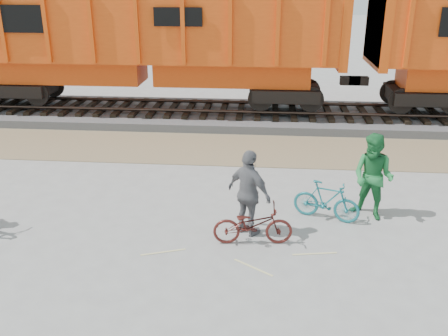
{
  "coord_description": "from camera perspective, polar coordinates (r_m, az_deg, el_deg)",
  "views": [
    {
      "loc": [
        0.95,
        -9.28,
        5.18
      ],
      "look_at": [
        0.01,
        1.5,
        0.94
      ],
      "focal_mm": 40.0,
      "sensor_mm": 36.0,
      "label": 1
    }
  ],
  "objects": [
    {
      "name": "track",
      "position": [
        18.9,
        1.94,
        6.99
      ],
      "size": [
        120.0,
        2.6,
        0.24
      ],
      "color": "black",
      "rests_on": "ballast_bed"
    },
    {
      "name": "person_man",
      "position": [
        11.49,
        16.67,
        -0.99
      ],
      "size": [
        1.2,
        1.16,
        1.95
      ],
      "primitive_type": "imported",
      "rotation": [
        0.0,
        0.0,
        -0.63
      ],
      "color": "#22793B",
      "rests_on": "ground"
    },
    {
      "name": "person_woman",
      "position": [
        10.32,
        2.89,
        -2.92
      ],
      "size": [
        1.14,
        1.04,
        1.87
      ],
      "primitive_type": "imported",
      "rotation": [
        0.0,
        0.0,
        2.47
      ],
      "color": "slate",
      "rests_on": "ground"
    },
    {
      "name": "hopper_car_center",
      "position": [
        18.91,
        -8.68,
        14.59
      ],
      "size": [
        14.0,
        3.13,
        4.65
      ],
      "color": "black",
      "rests_on": "track"
    },
    {
      "name": "bicycle_teal",
      "position": [
        11.35,
        11.63,
        -3.69
      ],
      "size": [
        1.55,
        0.9,
        0.9
      ],
      "primitive_type": "imported",
      "rotation": [
        0.0,
        0.0,
        1.23
      ],
      "color": "#1D727A",
      "rests_on": "ground"
    },
    {
      "name": "bicycle_maroon",
      "position": [
        10.18,
        3.31,
        -6.48
      ],
      "size": [
        1.66,
        0.71,
        0.85
      ],
      "primitive_type": "imported",
      "rotation": [
        0.0,
        0.0,
        1.66
      ],
      "color": "#4F1B17",
      "rests_on": "ground"
    },
    {
      "name": "gravel_strip",
      "position": [
        15.68,
        1.21,
        2.17
      ],
      "size": [
        120.0,
        3.0,
        0.02
      ],
      "primitive_type": "cube",
      "color": "#8E7558",
      "rests_on": "ground"
    },
    {
      "name": "ballast_bed",
      "position": [
        18.98,
        1.92,
        6.04
      ],
      "size": [
        120.0,
        4.0,
        0.3
      ],
      "primitive_type": "cube",
      "color": "slate",
      "rests_on": "ground"
    },
    {
      "name": "ground",
      "position": [
        10.67,
        -0.78,
        -7.64
      ],
      "size": [
        120.0,
        120.0,
        0.0
      ],
      "primitive_type": "plane",
      "color": "#9E9E99",
      "rests_on": "ground"
    }
  ]
}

